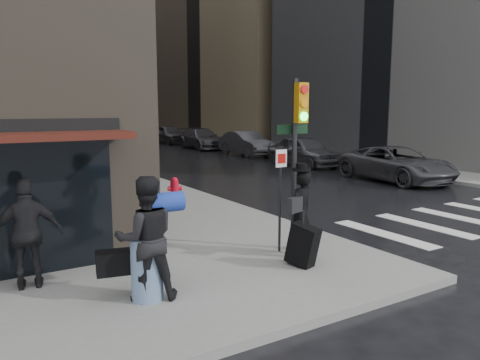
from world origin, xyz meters
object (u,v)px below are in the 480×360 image
at_px(man_jeans, 145,238).
at_px(man_greycoat, 28,234).
at_px(traffic_light, 296,141).
at_px(fire_hydrant, 175,191).
at_px(parked_car_3, 202,139).
at_px(parked_car_4, 168,134).
at_px(parked_car_6, 127,129).
at_px(man_overcoat, 301,218).
at_px(parked_car_5, 144,132).
at_px(parked_car_0, 396,164).
at_px(parked_car_1, 304,151).
at_px(parked_car_2, 246,144).

height_order(man_jeans, man_greycoat, man_jeans).
height_order(traffic_light, fire_hydrant, traffic_light).
xyz_separation_m(parked_car_3, parked_car_4, (-0.10, 6.31, 0.05)).
relative_size(traffic_light, parked_car_3, 0.66).
relative_size(traffic_light, parked_car_6, 0.64).
relative_size(man_overcoat, fire_hydrant, 2.40).
distance_m(traffic_light, parked_car_5, 38.90).
distance_m(fire_hydrant, parked_car_3, 21.56).
relative_size(man_jeans, parked_car_5, 0.43).
bearing_deg(parked_car_0, parked_car_6, 93.66).
bearing_deg(fire_hydrant, man_jeans, -117.05).
xyz_separation_m(traffic_light, parked_car_0, (10.16, 5.88, -1.70)).
xyz_separation_m(fire_hydrant, parked_car_0, (10.24, -0.12, 0.24)).
bearing_deg(parked_car_4, parked_car_1, -96.11).
bearing_deg(parked_car_6, man_jeans, -101.89).
bearing_deg(parked_car_2, parked_car_1, -91.18).
xyz_separation_m(man_jeans, man_greycoat, (-1.47, 1.47, -0.06)).
bearing_deg(parked_car_0, man_overcoat, -143.90).
xyz_separation_m(man_greycoat, parked_car_1, (15.29, 11.54, -0.25)).
relative_size(traffic_light, parked_car_2, 0.74).
bearing_deg(traffic_light, parked_car_2, 59.96).
bearing_deg(man_greycoat, man_overcoat, 175.40).
height_order(parked_car_0, parked_car_5, parked_car_5).
relative_size(parked_car_1, parked_car_4, 0.99).
bearing_deg(traffic_light, parked_car_4, 71.25).
bearing_deg(parked_car_0, man_jeans, -149.36).
bearing_deg(parked_car_1, parked_car_4, 90.55).
bearing_deg(man_jeans, parked_car_5, -97.96).
bearing_deg(man_greycoat, parked_car_6, -101.64).
bearing_deg(parked_car_6, fire_hydrant, -100.10).
xyz_separation_m(man_jeans, parked_car_1, (13.81, 13.01, -0.31)).
relative_size(man_overcoat, parked_car_2, 0.40).
distance_m(parked_car_0, parked_car_5, 31.54).
relative_size(man_overcoat, parked_car_3, 0.36).
bearing_deg(parked_car_5, man_jeans, -111.59).
bearing_deg(parked_car_5, parked_car_4, -92.53).
height_order(man_greycoat, parked_car_3, man_greycoat).
distance_m(man_overcoat, man_greycoat, 4.95).
bearing_deg(fire_hydrant, parked_car_5, 71.38).
relative_size(parked_car_2, parked_car_6, 0.87).
distance_m(man_greycoat, fire_hydrant, 7.32).
relative_size(parked_car_1, parked_car_2, 1.00).
bearing_deg(parked_car_0, parked_car_4, 94.11).
xyz_separation_m(parked_car_4, parked_car_6, (0.41, 12.61, -0.06)).
relative_size(man_greycoat, parked_car_6, 0.33).
distance_m(parked_car_3, parked_car_6, 18.92).
distance_m(traffic_light, parked_car_3, 26.97).
xyz_separation_m(parked_car_3, parked_car_6, (0.31, 18.92, -0.01)).
relative_size(man_jeans, parked_car_6, 0.35).
distance_m(parked_car_1, parked_car_3, 12.62).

